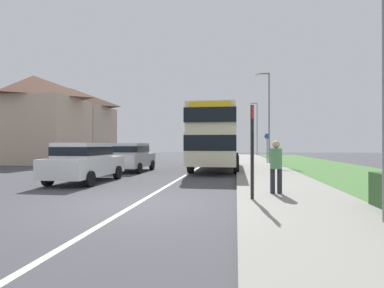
# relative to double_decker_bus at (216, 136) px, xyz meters

# --- Properties ---
(ground_plane) EXTENTS (120.00, 120.00, 0.00)m
(ground_plane) POSITION_rel_double_decker_bus_xyz_m (-1.34, -11.65, -2.14)
(ground_plane) COLOR #424247
(lane_marking_centre) EXTENTS (0.14, 60.00, 0.01)m
(lane_marking_centre) POSITION_rel_double_decker_bus_xyz_m (-1.34, -3.65, -2.14)
(lane_marking_centre) COLOR silver
(lane_marking_centre) RESTS_ON ground_plane
(pavement_near_side) EXTENTS (3.20, 68.00, 0.12)m
(pavement_near_side) POSITION_rel_double_decker_bus_xyz_m (2.86, -5.65, -2.08)
(pavement_near_side) COLOR gray
(pavement_near_side) RESTS_ON ground_plane
(grass_verge_seaward) EXTENTS (6.00, 68.00, 0.08)m
(grass_verge_seaward) POSITION_rel_double_decker_bus_xyz_m (7.16, -5.65, -2.10)
(grass_verge_seaward) COLOR #477538
(grass_verge_seaward) RESTS_ON ground_plane
(double_decker_bus) EXTENTS (2.80, 9.90, 3.70)m
(double_decker_bus) POSITION_rel_double_decker_bus_xyz_m (0.00, 0.00, 0.00)
(double_decker_bus) COLOR beige
(double_decker_bus) RESTS_ON ground_plane
(parked_car_white) EXTENTS (1.88, 4.24, 1.64)m
(parked_car_white) POSITION_rel_double_decker_bus_xyz_m (-4.94, -7.51, -1.24)
(parked_car_white) COLOR silver
(parked_car_white) RESTS_ON ground_plane
(parked_car_silver) EXTENTS (1.87, 4.07, 1.66)m
(parked_car_silver) POSITION_rel_double_decker_bus_xyz_m (-4.81, -2.27, -1.23)
(parked_car_silver) COLOR #B7B7BC
(parked_car_silver) RESTS_ON ground_plane
(pedestrian_at_stop) EXTENTS (0.34, 0.34, 1.67)m
(pedestrian_at_stop) POSITION_rel_double_decker_bus_xyz_m (2.41, -10.04, -1.17)
(pedestrian_at_stop) COLOR #23232D
(pedestrian_at_stop) RESTS_ON ground_plane
(bus_stop_sign) EXTENTS (0.09, 0.52, 2.60)m
(bus_stop_sign) POSITION_rel_double_decker_bus_xyz_m (1.66, -11.07, -0.60)
(bus_stop_sign) COLOR black
(bus_stop_sign) RESTS_ON ground_plane
(cycle_route_sign) EXTENTS (0.44, 0.08, 2.52)m
(cycle_route_sign) POSITION_rel_double_decker_bus_xyz_m (3.79, 6.30, -0.71)
(cycle_route_sign) COLOR slate
(cycle_route_sign) RESTS_ON ground_plane
(street_lamp_mid) EXTENTS (1.14, 0.20, 7.38)m
(street_lamp_mid) POSITION_rel_double_decker_bus_xyz_m (3.77, 5.60, 2.10)
(street_lamp_mid) COLOR slate
(street_lamp_mid) RESTS_ON ground_plane
(street_lamp_far) EXTENTS (1.14, 0.20, 7.63)m
(street_lamp_far) POSITION_rel_double_decker_bus_xyz_m (4.12, 24.63, 2.22)
(street_lamp_far) COLOR slate
(street_lamp_far) RESTS_ON ground_plane
(house_terrace_far_side) EXTENTS (7.90, 11.47, 7.50)m
(house_terrace_far_side) POSITION_rel_double_decker_bus_xyz_m (-15.87, 7.03, 1.61)
(house_terrace_far_side) COLOR #C1A88E
(house_terrace_far_side) RESTS_ON ground_plane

